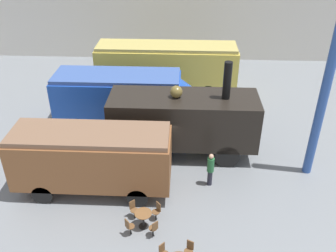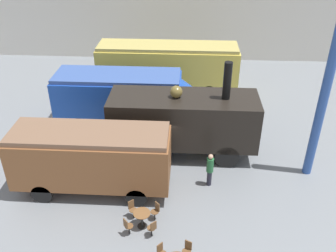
# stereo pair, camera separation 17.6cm
# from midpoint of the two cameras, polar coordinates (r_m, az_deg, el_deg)

# --- Properties ---
(ground_plane) EXTENTS (80.00, 80.00, 0.00)m
(ground_plane) POSITION_cam_midpoint_polar(r_m,az_deg,el_deg) (20.38, -2.39, -5.26)
(ground_plane) COLOR gray
(backdrop_wall) EXTENTS (44.00, 0.15, 9.00)m
(backdrop_wall) POSITION_cam_midpoint_polar(r_m,az_deg,el_deg) (33.01, -0.12, 17.65)
(backdrop_wall) COLOR silver
(backdrop_wall) RESTS_ON ground_plane
(passenger_coach_vintage) EXTENTS (9.88, 2.53, 3.61)m
(passenger_coach_vintage) POSITION_cam_midpoint_polar(r_m,az_deg,el_deg) (26.93, -0.40, 9.34)
(passenger_coach_vintage) COLOR #E0C64C
(passenger_coach_vintage) RESTS_ON ground_plane
(streamlined_locomotive) EXTENTS (9.38, 2.78, 3.24)m
(streamlined_locomotive) POSITION_cam_midpoint_polar(r_m,az_deg,el_deg) (23.17, -6.26, 4.73)
(streamlined_locomotive) COLOR blue
(streamlined_locomotive) RESTS_ON ground_plane
(steam_locomotive) EXTENTS (7.80, 2.68, 5.37)m
(steam_locomotive) POSITION_cam_midpoint_polar(r_m,az_deg,el_deg) (19.91, 2.13, 1.08)
(steam_locomotive) COLOR black
(steam_locomotive) RESTS_ON ground_plane
(passenger_coach_wooden) EXTENTS (7.30, 2.46, 3.23)m
(passenger_coach_wooden) POSITION_cam_midpoint_polar(r_m,az_deg,el_deg) (17.75, -11.80, -4.55)
(passenger_coach_wooden) COLOR brown
(passenger_coach_wooden) RESTS_ON ground_plane
(cafe_table_far) EXTENTS (0.74, 0.74, 0.77)m
(cafe_table_far) POSITION_cam_midpoint_polar(r_m,az_deg,el_deg) (16.34, -4.10, -13.61)
(cafe_table_far) COLOR black
(cafe_table_far) RESTS_ON ground_plane
(cafe_chair_0) EXTENTS (0.38, 0.40, 0.87)m
(cafe_chair_0) POSITION_cam_midpoint_polar(r_m,az_deg,el_deg) (15.21, 2.91, -18.21)
(cafe_chair_0) COLOR black
(cafe_chair_0) RESTS_ON ground_plane
(cafe_chair_1) EXTENTS (0.40, 0.40, 0.87)m
(cafe_chair_1) POSITION_cam_midpoint_polar(r_m,az_deg,el_deg) (15.11, -1.08, -18.62)
(cafe_chair_1) COLOR black
(cafe_chair_1) RESTS_ON ground_plane
(cafe_chair_8) EXTENTS (0.40, 0.40, 0.87)m
(cafe_chair_8) POSITION_cam_midpoint_polar(r_m,az_deg,el_deg) (16.69, -1.98, -12.66)
(cafe_chair_8) COLOR black
(cafe_chair_8) RESTS_ON ground_plane
(cafe_chair_9) EXTENTS (0.40, 0.40, 0.87)m
(cafe_chair_9) POSITION_cam_midpoint_polar(r_m,az_deg,el_deg) (16.83, -5.60, -12.37)
(cafe_chair_9) COLOR black
(cafe_chair_9) RESTS_ON ground_plane
(cafe_chair_10) EXTENTS (0.40, 0.40, 0.87)m
(cafe_chair_10) POSITION_cam_midpoint_polar(r_m,az_deg,el_deg) (16.10, -6.31, -14.89)
(cafe_chair_10) COLOR black
(cafe_chair_10) RESTS_ON ground_plane
(cafe_chair_11) EXTENTS (0.40, 0.40, 0.87)m
(cafe_chair_11) POSITION_cam_midpoint_polar(r_m,az_deg,el_deg) (15.95, -2.48, -15.23)
(cafe_chair_11) COLOR black
(cafe_chair_11) RESTS_ON ground_plane
(visitor_person) EXTENTS (0.34, 0.34, 1.81)m
(visitor_person) POSITION_cam_midpoint_polar(r_m,az_deg,el_deg) (18.27, 6.21, -6.42)
(visitor_person) COLOR #262633
(visitor_person) RESTS_ON ground_plane
(support_pillar) EXTENTS (0.44, 0.44, 8.00)m
(support_pillar) POSITION_cam_midpoint_polar(r_m,az_deg,el_deg) (18.86, 22.21, 3.32)
(support_pillar) COLOR #2D519E
(support_pillar) RESTS_ON ground_plane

